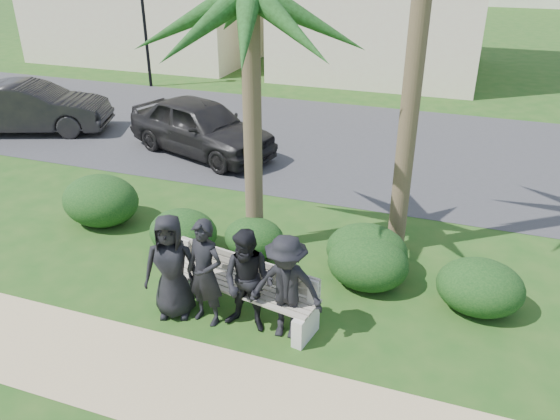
{
  "coord_description": "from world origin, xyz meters",
  "views": [
    {
      "loc": [
        2.91,
        -6.41,
        5.19
      ],
      "look_at": [
        0.28,
        1.0,
        1.27
      ],
      "focal_mm": 35.0,
      "sensor_mm": 36.0,
      "label": 1
    }
  ],
  "objects_px": {
    "man_a": "(171,267)",
    "man_c": "(248,282)",
    "man_d": "(286,288)",
    "street_lamp": "(143,7)",
    "park_bench": "(239,291)",
    "car_b": "(31,108)",
    "man_b": "(205,273)",
    "palm_left": "(250,0)",
    "car_a": "(201,127)"
  },
  "relations": [
    {
      "from": "man_a",
      "to": "man_c",
      "type": "xyz_separation_m",
      "value": [
        1.21,
        0.05,
        -0.03
      ]
    },
    {
      "from": "man_d",
      "to": "man_c",
      "type": "bearing_deg",
      "value": 177.78
    },
    {
      "from": "street_lamp",
      "to": "park_bench",
      "type": "bearing_deg",
      "value": -53.37
    },
    {
      "from": "man_c",
      "to": "car_b",
      "type": "bearing_deg",
      "value": 147.37
    },
    {
      "from": "man_b",
      "to": "man_d",
      "type": "height_order",
      "value": "man_b"
    },
    {
      "from": "park_bench",
      "to": "man_d",
      "type": "distance_m",
      "value": 0.98
    },
    {
      "from": "man_b",
      "to": "car_b",
      "type": "relative_size",
      "value": 0.38
    },
    {
      "from": "man_a",
      "to": "palm_left",
      "type": "distance_m",
      "value": 4.22
    },
    {
      "from": "man_a",
      "to": "palm_left",
      "type": "xyz_separation_m",
      "value": [
        0.39,
        2.31,
        3.51
      ]
    },
    {
      "from": "man_c",
      "to": "man_d",
      "type": "xyz_separation_m",
      "value": [
        0.56,
        0.03,
        0.0
      ]
    },
    {
      "from": "man_a",
      "to": "man_b",
      "type": "xyz_separation_m",
      "value": [
        0.55,
        0.01,
        0.01
      ]
    },
    {
      "from": "park_bench",
      "to": "man_a",
      "type": "bearing_deg",
      "value": -148.65
    },
    {
      "from": "man_d",
      "to": "car_a",
      "type": "xyz_separation_m",
      "value": [
        -4.58,
        6.38,
        -0.07
      ]
    },
    {
      "from": "street_lamp",
      "to": "car_a",
      "type": "relative_size",
      "value": 0.99
    },
    {
      "from": "palm_left",
      "to": "car_b",
      "type": "bearing_deg",
      "value": 154.82
    },
    {
      "from": "park_bench",
      "to": "car_a",
      "type": "xyz_separation_m",
      "value": [
        -3.74,
        6.12,
        0.35
      ]
    },
    {
      "from": "car_b",
      "to": "man_c",
      "type": "bearing_deg",
      "value": -144.53
    },
    {
      "from": "street_lamp",
      "to": "car_a",
      "type": "height_order",
      "value": "street_lamp"
    },
    {
      "from": "man_a",
      "to": "car_b",
      "type": "bearing_deg",
      "value": 124.1
    },
    {
      "from": "man_a",
      "to": "car_b",
      "type": "height_order",
      "value": "man_a"
    },
    {
      "from": "palm_left",
      "to": "man_a",
      "type": "bearing_deg",
      "value": -99.65
    },
    {
      "from": "car_b",
      "to": "palm_left",
      "type": "bearing_deg",
      "value": -136.05
    },
    {
      "from": "street_lamp",
      "to": "man_b",
      "type": "distance_m",
      "value": 15.34
    },
    {
      "from": "man_b",
      "to": "car_b",
      "type": "bearing_deg",
      "value": 154.81
    },
    {
      "from": "street_lamp",
      "to": "palm_left",
      "type": "distance_m",
      "value": 13.34
    },
    {
      "from": "man_a",
      "to": "park_bench",
      "type": "bearing_deg",
      "value": 2.5
    },
    {
      "from": "palm_left",
      "to": "park_bench",
      "type": "bearing_deg",
      "value": -74.75
    },
    {
      "from": "man_d",
      "to": "palm_left",
      "type": "bearing_deg",
      "value": 116.04
    },
    {
      "from": "street_lamp",
      "to": "man_d",
      "type": "distance_m",
      "value": 16.0
    },
    {
      "from": "man_a",
      "to": "man_d",
      "type": "relative_size",
      "value": 1.03
    },
    {
      "from": "street_lamp",
      "to": "man_c",
      "type": "distance_m",
      "value": 15.69
    },
    {
      "from": "man_b",
      "to": "car_a",
      "type": "bearing_deg",
      "value": 128.04
    },
    {
      "from": "man_c",
      "to": "man_d",
      "type": "height_order",
      "value": "man_d"
    },
    {
      "from": "man_d",
      "to": "palm_left",
      "type": "height_order",
      "value": "palm_left"
    },
    {
      "from": "park_bench",
      "to": "man_a",
      "type": "height_order",
      "value": "man_a"
    },
    {
      "from": "car_a",
      "to": "palm_left",
      "type": "bearing_deg",
      "value": -123.02
    },
    {
      "from": "man_c",
      "to": "palm_left",
      "type": "distance_m",
      "value": 4.28
    },
    {
      "from": "man_a",
      "to": "man_b",
      "type": "relative_size",
      "value": 0.99
    },
    {
      "from": "man_c",
      "to": "car_b",
      "type": "xyz_separation_m",
      "value": [
        -9.57,
        6.38,
        -0.08
      ]
    },
    {
      "from": "car_a",
      "to": "man_a",
      "type": "bearing_deg",
      "value": -137.15
    },
    {
      "from": "park_bench",
      "to": "car_a",
      "type": "distance_m",
      "value": 7.18
    },
    {
      "from": "car_a",
      "to": "park_bench",
      "type": "bearing_deg",
      "value": -129.2
    },
    {
      "from": "man_b",
      "to": "car_a",
      "type": "relative_size",
      "value": 0.39
    },
    {
      "from": "park_bench",
      "to": "car_a",
      "type": "height_order",
      "value": "car_a"
    },
    {
      "from": "man_a",
      "to": "street_lamp",
      "type": "bearing_deg",
      "value": 104.6
    },
    {
      "from": "man_a",
      "to": "car_a",
      "type": "xyz_separation_m",
      "value": [
        -2.81,
        6.47,
        -0.1
      ]
    },
    {
      "from": "man_c",
      "to": "street_lamp",
      "type": "bearing_deg",
      "value": 127.83
    },
    {
      "from": "palm_left",
      "to": "street_lamp",
      "type": "bearing_deg",
      "value": 129.83
    },
    {
      "from": "man_a",
      "to": "car_b",
      "type": "xyz_separation_m",
      "value": [
        -8.37,
        6.43,
        -0.1
      ]
    },
    {
      "from": "street_lamp",
      "to": "park_bench",
      "type": "relative_size",
      "value": 1.67
    }
  ]
}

